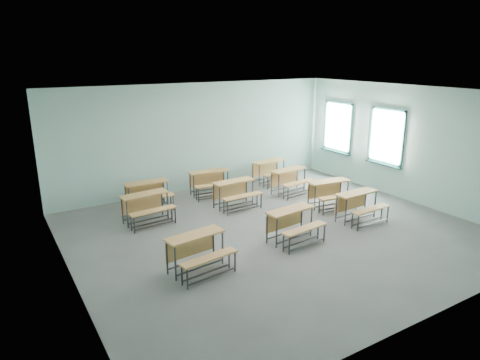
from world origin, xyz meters
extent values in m
cube|color=slate|center=(0.00, 0.00, -0.01)|extent=(9.00, 8.00, 0.02)
cube|color=silver|center=(0.00, 0.00, 3.21)|extent=(9.00, 8.00, 0.02)
cube|color=#AFDBCF|center=(0.00, 4.01, 1.60)|extent=(9.00, 0.02, 3.20)
cube|color=#AFDBCF|center=(0.00, -4.01, 1.60)|extent=(9.00, 0.02, 3.20)
cube|color=#AFDBCF|center=(-4.51, 0.00, 1.60)|extent=(0.02, 8.00, 3.20)
cube|color=#AFDBCF|center=(4.51, 0.00, 1.60)|extent=(0.02, 8.00, 3.20)
cube|color=#1B4C46|center=(4.47, 2.80, 0.93)|extent=(0.06, 1.20, 0.06)
cube|color=#1B4C46|center=(4.47, 2.80, 2.47)|extent=(0.06, 1.20, 0.06)
cube|color=#1B4C46|center=(4.47, 2.23, 1.70)|extent=(0.06, 0.06, 1.60)
cube|color=#1B4C46|center=(4.47, 3.37, 1.70)|extent=(0.06, 0.06, 1.60)
cube|color=#1B4C46|center=(4.47, 2.80, 1.70)|extent=(0.04, 0.04, 1.48)
cube|color=#1B4C46|center=(4.47, 2.80, 1.70)|extent=(0.04, 1.08, 0.04)
cube|color=#1B4C46|center=(4.43, 2.80, 0.87)|extent=(0.14, 1.28, 0.04)
cube|color=white|center=(4.50, 2.80, 1.70)|extent=(0.01, 1.08, 1.48)
cube|color=#1B4C46|center=(4.47, 0.80, 0.93)|extent=(0.06, 1.20, 0.06)
cube|color=#1B4C46|center=(4.47, 0.80, 2.47)|extent=(0.06, 1.20, 0.06)
cube|color=#1B4C46|center=(4.47, 0.23, 1.70)|extent=(0.06, 0.06, 1.60)
cube|color=#1B4C46|center=(4.47, 1.37, 1.70)|extent=(0.06, 0.06, 1.60)
cube|color=#1B4C46|center=(4.47, 0.80, 1.70)|extent=(0.04, 0.04, 1.48)
cube|color=#1B4C46|center=(4.47, 0.80, 1.70)|extent=(0.04, 1.08, 0.04)
cube|color=#1B4C46|center=(4.43, 0.80, 0.87)|extent=(0.14, 1.28, 0.04)
cube|color=white|center=(4.50, 0.80, 1.70)|extent=(0.01, 1.08, 1.48)
cube|color=#CF904B|center=(-2.39, -0.65, 0.70)|extent=(1.19, 0.53, 0.04)
cube|color=#CF904B|center=(-2.41, -0.47, 0.41)|extent=(1.09, 0.16, 0.40)
cylinder|color=#3C3E41|center=(-2.89, -0.87, 0.34)|extent=(0.04, 0.04, 0.68)
cylinder|color=#3C3E41|center=(-1.84, -0.74, 0.34)|extent=(0.04, 0.04, 0.68)
cylinder|color=#3C3E41|center=(-2.93, -0.57, 0.34)|extent=(0.04, 0.04, 0.68)
cylinder|color=#3C3E41|center=(-1.88, -0.43, 0.34)|extent=(0.04, 0.04, 0.68)
cube|color=#3C3E41|center=(-2.37, -0.80, 0.10)|extent=(1.05, 0.16, 0.03)
cube|color=#3C3E41|center=(-2.41, -0.50, 0.10)|extent=(1.05, 0.16, 0.03)
cube|color=#CF904B|center=(-2.33, -1.11, 0.42)|extent=(1.17, 0.39, 0.03)
cylinder|color=#3C3E41|center=(-2.84, -1.27, 0.20)|extent=(0.04, 0.04, 0.40)
cylinder|color=#3C3E41|center=(-1.79, -1.13, 0.20)|extent=(0.04, 0.04, 0.40)
cylinder|color=#3C3E41|center=(-2.87, -1.09, 0.20)|extent=(0.04, 0.04, 0.40)
cylinder|color=#3C3E41|center=(-1.82, -0.95, 0.20)|extent=(0.04, 0.04, 0.40)
cube|color=#3C3E41|center=(-2.32, -1.20, 0.08)|extent=(1.05, 0.16, 0.03)
cube|color=#3C3E41|center=(-2.34, -1.02, 0.08)|extent=(1.05, 0.16, 0.03)
cube|color=#CF904B|center=(0.00, -0.49, 0.70)|extent=(1.19, 0.51, 0.04)
cube|color=#CF904B|center=(-0.02, -0.32, 0.41)|extent=(1.09, 0.14, 0.40)
cylinder|color=#3C3E41|center=(-0.51, -0.70, 0.34)|extent=(0.04, 0.04, 0.68)
cylinder|color=#3C3E41|center=(0.54, -0.59, 0.34)|extent=(0.04, 0.04, 0.68)
cylinder|color=#3C3E41|center=(-0.55, -0.40, 0.34)|extent=(0.04, 0.04, 0.68)
cylinder|color=#3C3E41|center=(0.50, -0.28, 0.34)|extent=(0.04, 0.04, 0.68)
cube|color=#3C3E41|center=(0.01, -0.65, 0.10)|extent=(1.05, 0.14, 0.03)
cube|color=#3C3E41|center=(-0.02, -0.34, 0.10)|extent=(1.05, 0.14, 0.03)
cube|color=#CF904B|center=(0.05, -0.95, 0.42)|extent=(1.17, 0.36, 0.03)
cylinder|color=#3C3E41|center=(-0.47, -1.10, 0.20)|extent=(0.04, 0.04, 0.40)
cylinder|color=#3C3E41|center=(0.58, -0.99, 0.20)|extent=(0.04, 0.04, 0.40)
cylinder|color=#3C3E41|center=(-0.49, -0.92, 0.20)|extent=(0.04, 0.04, 0.40)
cylinder|color=#3C3E41|center=(0.56, -0.80, 0.20)|extent=(0.04, 0.04, 0.40)
cube|color=#3C3E41|center=(0.06, -1.04, 0.08)|extent=(1.05, 0.14, 0.03)
cube|color=#3C3E41|center=(0.04, -0.86, 0.08)|extent=(1.05, 0.14, 0.03)
cube|color=#CF904B|center=(2.15, -0.39, 0.70)|extent=(1.17, 0.43, 0.04)
cube|color=#CF904B|center=(2.14, -0.21, 0.41)|extent=(1.10, 0.06, 0.40)
cylinder|color=#3C3E41|center=(1.63, -0.56, 0.34)|extent=(0.04, 0.04, 0.68)
cylinder|color=#3C3E41|center=(2.69, -0.52, 0.34)|extent=(0.04, 0.04, 0.68)
cylinder|color=#3C3E41|center=(1.62, -0.26, 0.34)|extent=(0.04, 0.04, 0.68)
cylinder|color=#3C3E41|center=(2.67, -0.22, 0.34)|extent=(0.04, 0.04, 0.68)
cube|color=#3C3E41|center=(2.16, -0.54, 0.10)|extent=(1.06, 0.07, 0.03)
cube|color=#3C3E41|center=(2.15, -0.24, 0.10)|extent=(1.06, 0.07, 0.03)
cube|color=#CF904B|center=(2.17, -0.85, 0.42)|extent=(1.16, 0.28, 0.03)
cylinder|color=#3C3E41|center=(1.64, -0.96, 0.20)|extent=(0.04, 0.04, 0.40)
cylinder|color=#3C3E41|center=(2.70, -0.92, 0.20)|extent=(0.04, 0.04, 0.40)
cylinder|color=#3C3E41|center=(1.64, -0.78, 0.20)|extent=(0.04, 0.04, 0.40)
cylinder|color=#3C3E41|center=(2.69, -0.74, 0.20)|extent=(0.04, 0.04, 0.40)
cube|color=#3C3E41|center=(2.17, -0.94, 0.08)|extent=(1.06, 0.07, 0.03)
cube|color=#3C3E41|center=(2.17, -0.76, 0.08)|extent=(1.06, 0.07, 0.03)
cube|color=#CF904B|center=(2.24, 0.72, 0.70)|extent=(1.19, 0.52, 0.04)
cube|color=#CF904B|center=(2.26, 0.89, 0.41)|extent=(1.09, 0.15, 0.40)
cylinder|color=#3C3E41|center=(1.70, 0.63, 0.34)|extent=(0.04, 0.04, 0.68)
cylinder|color=#3C3E41|center=(2.75, 0.50, 0.34)|extent=(0.04, 0.04, 0.68)
cylinder|color=#3C3E41|center=(1.73, 0.93, 0.34)|extent=(0.04, 0.04, 0.68)
cylinder|color=#3C3E41|center=(2.78, 0.81, 0.34)|extent=(0.04, 0.04, 0.68)
cube|color=#3C3E41|center=(2.22, 0.56, 0.10)|extent=(1.05, 0.16, 0.03)
cube|color=#3C3E41|center=(2.26, 0.87, 0.10)|extent=(1.05, 0.16, 0.03)
cube|color=#CF904B|center=(2.18, 0.26, 0.42)|extent=(1.17, 0.38, 0.03)
cylinder|color=#3C3E41|center=(1.65, 0.23, 0.20)|extent=(0.04, 0.04, 0.40)
cylinder|color=#3C3E41|center=(2.70, 0.10, 0.20)|extent=(0.04, 0.04, 0.40)
cylinder|color=#3C3E41|center=(1.67, 0.41, 0.20)|extent=(0.04, 0.04, 0.40)
cylinder|color=#3C3E41|center=(2.72, 0.29, 0.20)|extent=(0.04, 0.04, 0.40)
cube|color=#3C3E41|center=(2.17, 0.17, 0.08)|extent=(1.05, 0.16, 0.03)
cube|color=#3C3E41|center=(2.20, 0.35, 0.08)|extent=(1.05, 0.16, 0.03)
cube|color=#CF904B|center=(-2.38, 2.22, 0.70)|extent=(1.18, 0.48, 0.04)
cube|color=#CF904B|center=(-2.39, 2.39, 0.41)|extent=(1.09, 0.11, 0.40)
cylinder|color=#3C3E41|center=(-2.89, 2.02, 0.34)|extent=(0.04, 0.04, 0.68)
cylinder|color=#3C3E41|center=(-1.84, 2.11, 0.34)|extent=(0.04, 0.04, 0.68)
cylinder|color=#3C3E41|center=(-2.92, 2.33, 0.34)|extent=(0.04, 0.04, 0.68)
cylinder|color=#3C3E41|center=(-1.86, 2.41, 0.34)|extent=(0.04, 0.04, 0.68)
cube|color=#3C3E41|center=(-2.37, 2.06, 0.10)|extent=(1.06, 0.12, 0.03)
cube|color=#3C3E41|center=(-2.39, 2.37, 0.10)|extent=(1.06, 0.12, 0.03)
cube|color=#CF904B|center=(-2.34, 1.76, 0.42)|extent=(1.17, 0.33, 0.03)
cylinder|color=#3C3E41|center=(-2.86, 1.62, 0.20)|extent=(0.04, 0.04, 0.40)
cylinder|color=#3C3E41|center=(-1.81, 1.71, 0.20)|extent=(0.04, 0.04, 0.40)
cylinder|color=#3C3E41|center=(-2.87, 1.81, 0.20)|extent=(0.04, 0.04, 0.40)
cylinder|color=#3C3E41|center=(-1.82, 1.89, 0.20)|extent=(0.04, 0.04, 0.40)
cube|color=#3C3E41|center=(-2.33, 1.67, 0.08)|extent=(1.06, 0.12, 0.03)
cube|color=#3C3E41|center=(-2.35, 1.85, 0.08)|extent=(1.06, 0.12, 0.03)
cube|color=#CF904B|center=(0.04, 2.05, 0.70)|extent=(1.17, 0.42, 0.04)
cube|color=#CF904B|center=(0.03, 2.22, 0.41)|extent=(1.10, 0.06, 0.40)
cylinder|color=#3C3E41|center=(-0.48, 1.87, 0.34)|extent=(0.04, 0.04, 0.68)
cylinder|color=#3C3E41|center=(0.57, 1.91, 0.34)|extent=(0.04, 0.04, 0.68)
cylinder|color=#3C3E41|center=(-0.49, 2.18, 0.34)|extent=(0.04, 0.04, 0.68)
cylinder|color=#3C3E41|center=(0.56, 2.22, 0.34)|extent=(0.04, 0.04, 0.68)
cube|color=#3C3E41|center=(0.05, 1.89, 0.10)|extent=(1.06, 0.06, 0.03)
cube|color=#3C3E41|center=(0.03, 2.20, 0.10)|extent=(1.06, 0.06, 0.03)
cube|color=#CF904B|center=(0.06, 1.58, 0.42)|extent=(1.16, 0.28, 0.03)
cylinder|color=#3C3E41|center=(-0.47, 1.48, 0.20)|extent=(0.04, 0.04, 0.40)
cylinder|color=#3C3E41|center=(0.59, 1.51, 0.20)|extent=(0.04, 0.04, 0.40)
cylinder|color=#3C3E41|center=(-0.48, 1.66, 0.20)|extent=(0.04, 0.04, 0.40)
cylinder|color=#3C3E41|center=(0.58, 1.69, 0.20)|extent=(0.04, 0.04, 0.40)
cube|color=#3C3E41|center=(0.06, 1.49, 0.08)|extent=(1.06, 0.06, 0.03)
cube|color=#3C3E41|center=(0.05, 1.68, 0.08)|extent=(1.06, 0.06, 0.03)
cube|color=#CF904B|center=(2.05, 2.24, 0.70)|extent=(1.19, 0.51, 0.04)
cube|color=#CF904B|center=(2.03, 2.42, 0.41)|extent=(1.09, 0.14, 0.40)
cylinder|color=#3C3E41|center=(1.54, 2.03, 0.34)|extent=(0.04, 0.04, 0.68)
cylinder|color=#3C3E41|center=(2.59, 2.15, 0.34)|extent=(0.04, 0.04, 0.68)
cylinder|color=#3C3E41|center=(1.51, 2.34, 0.34)|extent=(0.04, 0.04, 0.68)
cylinder|color=#3C3E41|center=(2.56, 2.45, 0.34)|extent=(0.04, 0.04, 0.68)
cube|color=#3C3E41|center=(2.07, 2.09, 0.10)|extent=(1.05, 0.14, 0.03)
cube|color=#3C3E41|center=(2.03, 2.39, 0.10)|extent=(1.05, 0.14, 0.03)
cube|color=#CF904B|center=(2.10, 1.78, 0.42)|extent=(1.17, 0.36, 0.03)
cylinder|color=#3C3E41|center=(1.59, 1.63, 0.20)|extent=(0.04, 0.04, 0.40)
cylinder|color=#3C3E41|center=(2.64, 1.75, 0.20)|extent=(0.04, 0.04, 0.40)
cylinder|color=#3C3E41|center=(1.57, 1.81, 0.20)|extent=(0.04, 0.04, 0.40)
cylinder|color=#3C3E41|center=(2.62, 1.93, 0.20)|extent=(0.04, 0.04, 0.40)
cube|color=#3C3E41|center=(2.11, 1.69, 0.08)|extent=(1.05, 0.14, 0.03)
cube|color=#3C3E41|center=(2.09, 1.87, 0.08)|extent=(1.05, 0.14, 0.03)
cube|color=#CF904B|center=(-2.00, 3.16, 0.70)|extent=(1.16, 0.40, 0.04)
cube|color=#CF904B|center=(-2.00, 3.34, 0.41)|extent=(1.10, 0.04, 0.40)
cylinder|color=#3C3E41|center=(-2.54, 3.01, 0.34)|extent=(0.04, 0.04, 0.68)
cylinder|color=#3C3E41|center=(-1.48, 3.00, 0.34)|extent=(0.04, 0.04, 0.68)
cylinder|color=#3C3E41|center=(-2.53, 3.32, 0.34)|extent=(0.04, 0.04, 0.68)
cylinder|color=#3C3E41|center=(-1.47, 3.31, 0.34)|extent=(0.04, 0.04, 0.68)
cube|color=#3C3E41|center=(-2.01, 3.01, 0.10)|extent=(1.06, 0.05, 0.03)
cube|color=#3C3E41|center=(-2.00, 3.31, 0.10)|extent=(1.06, 0.05, 0.03)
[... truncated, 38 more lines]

